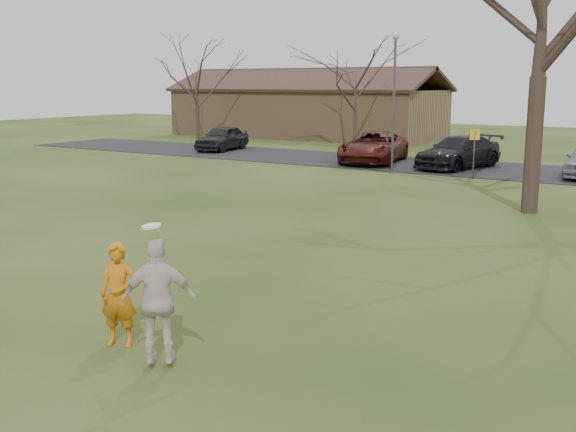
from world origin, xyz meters
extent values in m
plane|color=#1E380F|center=(0.00, 0.00, 0.00)|extent=(120.00, 120.00, 0.00)
cube|color=black|center=(0.00, 25.00, 0.02)|extent=(62.00, 6.50, 0.04)
imported|color=#C56F10|center=(-0.70, 0.26, 0.81)|extent=(0.70, 0.59, 1.62)
imported|color=black|center=(-18.36, 25.52, 0.77)|extent=(2.38, 4.53, 1.47)
imported|color=#4C1711|center=(-7.96, 24.60, 0.82)|extent=(3.63, 6.04, 1.57)
imported|color=black|center=(-3.56, 24.67, 0.79)|extent=(3.29, 5.55, 1.51)
imported|color=beige|center=(0.43, -0.06, 1.00)|extent=(1.12, 0.96, 1.81)
cylinder|color=white|center=(0.43, -0.15, 2.09)|extent=(0.27, 0.27, 0.07)
cube|color=#8C6D4C|center=(-20.00, 38.00, 1.75)|extent=(20.00, 8.00, 3.50)
cube|color=#33231C|center=(-20.00, 35.95, 4.25)|extent=(20.60, 4.40, 1.78)
cube|color=#33231C|center=(-20.00, 40.05, 4.25)|extent=(20.60, 4.40, 1.78)
cube|color=#38281E|center=(-20.00, 38.00, 4.95)|extent=(20.60, 0.45, 0.20)
cylinder|color=#47474C|center=(-6.00, 22.50, 3.00)|extent=(0.12, 0.12, 6.00)
sphere|color=beige|center=(-6.00, 22.50, 6.10)|extent=(0.34, 0.34, 0.34)
cylinder|color=#47474C|center=(-2.00, 22.00, 1.00)|extent=(0.06, 0.06, 2.00)
cube|color=yellow|center=(-2.00, 22.00, 1.85)|extent=(0.35, 0.35, 0.45)
camera|label=1|loc=(6.85, -6.77, 4.01)|focal=42.35mm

